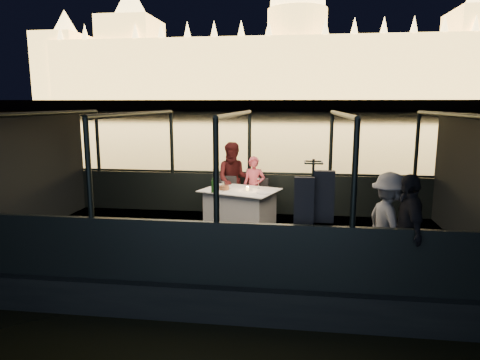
# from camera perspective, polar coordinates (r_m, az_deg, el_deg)

# --- Properties ---
(river_water) EXTENTS (500.00, 500.00, 0.00)m
(river_water) POSITION_cam_1_polar(r_m,az_deg,el_deg) (87.58, 6.99, 8.22)
(river_water) COLOR black
(river_water) RESTS_ON ground
(boat_hull) EXTENTS (8.60, 4.40, 1.00)m
(boat_hull) POSITION_cam_1_polar(r_m,az_deg,el_deg) (8.17, -0.38, -11.27)
(boat_hull) COLOR black
(boat_hull) RESTS_ON river_water
(boat_deck) EXTENTS (8.00, 4.00, 0.04)m
(boat_deck) POSITION_cam_1_polar(r_m,az_deg,el_deg) (8.00, -0.38, -8.07)
(boat_deck) COLOR black
(boat_deck) RESTS_ON boat_hull
(gunwale_port) EXTENTS (8.00, 0.08, 0.90)m
(gunwale_port) POSITION_cam_1_polar(r_m,az_deg,el_deg) (9.80, 1.24, -1.80)
(gunwale_port) COLOR black
(gunwale_port) RESTS_ON boat_deck
(gunwale_starboard) EXTENTS (8.00, 0.08, 0.90)m
(gunwale_starboard) POSITION_cam_1_polar(r_m,az_deg,el_deg) (5.98, -3.09, -9.76)
(gunwale_starboard) COLOR black
(gunwale_starboard) RESTS_ON boat_deck
(cabin_glass_port) EXTENTS (8.00, 0.02, 1.40)m
(cabin_glass_port) POSITION_cam_1_polar(r_m,az_deg,el_deg) (9.62, 1.27, 4.91)
(cabin_glass_port) COLOR #99B2B2
(cabin_glass_port) RESTS_ON gunwale_port
(cabin_glass_starboard) EXTENTS (8.00, 0.02, 1.40)m
(cabin_glass_starboard) POSITION_cam_1_polar(r_m,az_deg,el_deg) (5.69, -3.20, 1.18)
(cabin_glass_starboard) COLOR #99B2B2
(cabin_glass_starboard) RESTS_ON gunwale_starboard
(cabin_roof_glass) EXTENTS (8.00, 4.00, 0.02)m
(cabin_roof_glass) POSITION_cam_1_polar(r_m,az_deg,el_deg) (7.60, -0.40, 8.78)
(cabin_roof_glass) COLOR #99B2B2
(cabin_roof_glass) RESTS_ON boat_deck
(end_wall_fore) EXTENTS (0.02, 4.00, 2.30)m
(end_wall_fore) POSITION_cam_1_polar(r_m,az_deg,el_deg) (9.16, -26.01, 0.76)
(end_wall_fore) COLOR black
(end_wall_fore) RESTS_ON boat_deck
(end_wall_aft) EXTENTS (0.02, 4.00, 2.30)m
(end_wall_aft) POSITION_cam_1_polar(r_m,az_deg,el_deg) (8.19, 28.54, -0.47)
(end_wall_aft) COLOR black
(end_wall_aft) RESTS_ON boat_deck
(canopy_ribs) EXTENTS (8.00, 4.00, 2.30)m
(canopy_ribs) POSITION_cam_1_polar(r_m,az_deg,el_deg) (7.71, -0.39, 0.21)
(canopy_ribs) COLOR black
(canopy_ribs) RESTS_ON boat_deck
(embankment) EXTENTS (400.00, 140.00, 6.00)m
(embankment) POSITION_cam_1_polar(r_m,az_deg,el_deg) (217.53, 7.44, 9.65)
(embankment) COLOR #423D33
(embankment) RESTS_ON ground
(parliament_building) EXTENTS (220.00, 32.00, 60.00)m
(parliament_building) POSITION_cam_1_polar(r_m,az_deg,el_deg) (184.37, 7.59, 18.28)
(parliament_building) COLOR #F2D18C
(parliament_building) RESTS_ON embankment
(dining_table_central) EXTENTS (1.72, 1.48, 0.77)m
(dining_table_central) POSITION_cam_1_polar(r_m,az_deg,el_deg) (8.72, 0.01, -3.75)
(dining_table_central) COLOR silver
(dining_table_central) RESTS_ON boat_deck
(chair_port_left) EXTENTS (0.43, 0.43, 0.92)m
(chair_port_left) POSITION_cam_1_polar(r_m,az_deg,el_deg) (9.20, -1.94, -2.60)
(chair_port_left) COLOR black
(chair_port_left) RESTS_ON boat_deck
(chair_port_right) EXTENTS (0.43, 0.43, 0.88)m
(chair_port_right) POSITION_cam_1_polar(r_m,az_deg,el_deg) (9.18, 2.41, -2.63)
(chair_port_right) COLOR black
(chair_port_right) RESTS_ON boat_deck
(coat_stand) EXTENTS (0.50, 0.41, 1.74)m
(coat_stand) POSITION_cam_1_polar(r_m,az_deg,el_deg) (6.08, 9.54, -5.12)
(coat_stand) COLOR black
(coat_stand) RESTS_ON boat_deck
(person_woman_coral) EXTENTS (0.51, 0.36, 1.35)m
(person_woman_coral) POSITION_cam_1_polar(r_m,az_deg,el_deg) (9.32, 1.87, -0.55)
(person_woman_coral) COLOR #CF4B5B
(person_woman_coral) RESTS_ON boat_deck
(person_man_maroon) EXTENTS (0.86, 0.71, 1.65)m
(person_man_maroon) POSITION_cam_1_polar(r_m,az_deg,el_deg) (9.44, -0.83, -0.41)
(person_man_maroon) COLOR #391011
(person_man_maroon) RESTS_ON boat_deck
(passenger_stripe) EXTENTS (0.80, 1.10, 1.52)m
(passenger_stripe) POSITION_cam_1_polar(r_m,az_deg,el_deg) (6.58, 19.30, -4.83)
(passenger_stripe) COLOR silver
(passenger_stripe) RESTS_ON boat_deck
(passenger_dark) EXTENTS (0.42, 0.94, 1.58)m
(passenger_dark) POSITION_cam_1_polar(r_m,az_deg,el_deg) (6.23, 21.48, -5.79)
(passenger_dark) COLOR black
(passenger_dark) RESTS_ON boat_deck
(wine_bottle) EXTENTS (0.07, 0.07, 0.29)m
(wine_bottle) POSITION_cam_1_polar(r_m,az_deg,el_deg) (8.36, -3.67, -0.67)
(wine_bottle) COLOR #163C15
(wine_bottle) RESTS_ON dining_table_central
(bread_basket) EXTENTS (0.25, 0.25, 0.08)m
(bread_basket) POSITION_cam_1_polar(r_m,az_deg,el_deg) (8.64, -2.12, -1.04)
(bread_basket) COLOR brown
(bread_basket) RESTS_ON dining_table_central
(amber_candle) EXTENTS (0.07, 0.07, 0.07)m
(amber_candle) POSITION_cam_1_polar(r_m,az_deg,el_deg) (8.57, 1.00, -1.13)
(amber_candle) COLOR yellow
(amber_candle) RESTS_ON dining_table_central
(plate_near) EXTENTS (0.33, 0.33, 0.02)m
(plate_near) POSITION_cam_1_polar(r_m,az_deg,el_deg) (8.31, 3.12, -1.73)
(plate_near) COLOR white
(plate_near) RESTS_ON dining_table_central
(plate_far) EXTENTS (0.32, 0.32, 0.02)m
(plate_far) POSITION_cam_1_polar(r_m,az_deg,el_deg) (8.75, -1.92, -1.10)
(plate_far) COLOR silver
(plate_far) RESTS_ON dining_table_central
(wine_glass_white) EXTENTS (0.07, 0.07, 0.20)m
(wine_glass_white) POSITION_cam_1_polar(r_m,az_deg,el_deg) (8.47, -2.27, -0.89)
(wine_glass_white) COLOR silver
(wine_glass_white) RESTS_ON dining_table_central
(wine_glass_red) EXTENTS (0.08, 0.08, 0.21)m
(wine_glass_red) POSITION_cam_1_polar(r_m,az_deg,el_deg) (8.76, 2.49, -0.52)
(wine_glass_red) COLOR silver
(wine_glass_red) RESTS_ON dining_table_central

